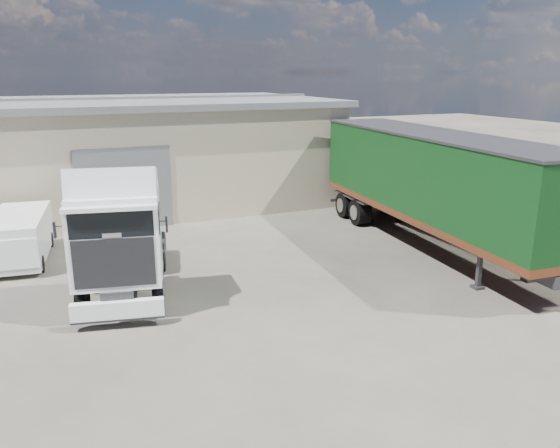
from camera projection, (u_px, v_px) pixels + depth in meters
name	position (u px, v px, depth m)	size (l,w,h in m)	color
ground	(251.00, 310.00, 15.78)	(120.00, 120.00, 0.00)	#2B2923
warehouse	(23.00, 156.00, 26.92)	(30.60, 12.60, 5.42)	#B9AE8F
brick_boundary_wall	(439.00, 193.00, 25.14)	(0.35, 26.00, 2.50)	#933A25
tractor_unit	(120.00, 242.00, 16.11)	(3.66, 6.65, 4.25)	black
box_trailer	(432.00, 178.00, 20.91)	(3.92, 13.59, 4.46)	#2D2D30
panel_van	(20.00, 239.00, 19.49)	(2.24, 4.43, 1.74)	black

